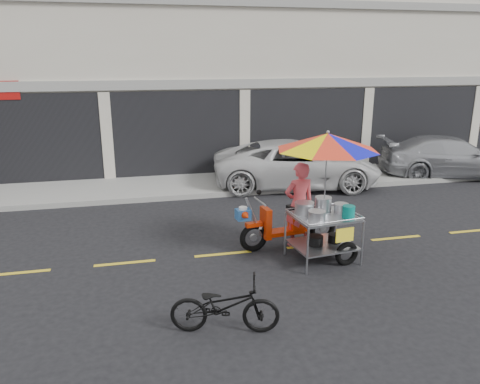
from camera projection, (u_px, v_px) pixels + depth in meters
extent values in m
plane|color=black|center=(313.00, 246.00, 10.19)|extent=(90.00, 90.00, 0.00)
cube|color=gray|center=(251.00, 180.00, 15.32)|extent=(45.00, 3.00, 0.15)
cube|color=beige|center=(222.00, 55.00, 18.89)|extent=(36.00, 8.00, 8.00)
cube|color=black|center=(245.00, 133.00, 15.84)|extent=(35.28, 0.06, 2.90)
cube|color=gray|center=(245.00, 84.00, 15.36)|extent=(36.00, 0.12, 0.30)
cube|color=gray|center=(245.00, 2.00, 14.66)|extent=(36.00, 0.12, 0.25)
cube|color=gold|center=(313.00, 246.00, 10.19)|extent=(42.00, 0.10, 0.01)
imported|color=silver|center=(297.00, 164.00, 14.66)|extent=(5.53, 3.24, 1.44)
imported|color=#9EA0A5|center=(450.00, 157.00, 15.84)|extent=(5.04, 2.97, 1.37)
imported|color=black|center=(225.00, 306.00, 6.92)|extent=(1.72, 0.94, 0.86)
torus|color=black|center=(254.00, 238.00, 9.83)|extent=(0.63, 0.19, 0.62)
torus|color=black|center=(322.00, 228.00, 10.37)|extent=(0.63, 0.19, 0.62)
cylinder|color=#9EA0A5|center=(254.00, 238.00, 9.83)|extent=(0.16, 0.08, 0.15)
cylinder|color=#9EA0A5|center=(322.00, 228.00, 10.37)|extent=(0.16, 0.08, 0.15)
cube|color=red|center=(254.00, 224.00, 9.75)|extent=(0.36, 0.17, 0.09)
cylinder|color=#9EA0A5|center=(254.00, 217.00, 9.71)|extent=(0.40, 0.10, 0.88)
cube|color=red|center=(266.00, 223.00, 9.84)|extent=(0.17, 0.38, 0.66)
cube|color=red|center=(287.00, 231.00, 10.07)|extent=(0.90, 0.41, 0.09)
cube|color=red|center=(307.00, 218.00, 10.16)|extent=(0.85, 0.38, 0.44)
cube|color=black|center=(303.00, 207.00, 10.05)|extent=(0.74, 0.35, 0.11)
cylinder|color=#9EA0A5|center=(260.00, 201.00, 9.66)|extent=(0.11, 0.60, 0.04)
sphere|color=black|center=(259.00, 192.00, 9.84)|extent=(0.11, 0.11, 0.11)
cylinder|color=white|center=(260.00, 227.00, 9.82)|extent=(0.15, 0.15, 0.05)
cube|color=#275796|center=(243.00, 214.00, 9.60)|extent=(0.31, 0.27, 0.22)
cylinder|color=white|center=(243.00, 208.00, 9.57)|extent=(0.19, 0.19, 0.05)
cone|color=red|center=(246.00, 216.00, 9.43)|extent=(0.22, 0.26, 0.20)
torus|color=black|center=(347.00, 254.00, 9.20)|extent=(0.51, 0.17, 0.50)
cylinder|color=#9EA0A5|center=(307.00, 252.00, 8.73)|extent=(0.04, 0.04, 0.93)
cylinder|color=#9EA0A5|center=(285.00, 234.00, 9.62)|extent=(0.04, 0.04, 0.93)
cylinder|color=#9EA0A5|center=(362.00, 243.00, 9.12)|extent=(0.04, 0.04, 0.93)
cylinder|color=#9EA0A5|center=(336.00, 227.00, 10.01)|extent=(0.04, 0.04, 0.93)
cube|color=#9EA0A5|center=(322.00, 245.00, 9.41)|extent=(1.31, 1.12, 0.03)
cube|color=#9EA0A5|center=(324.00, 217.00, 9.24)|extent=(1.31, 1.12, 0.04)
cylinder|color=#9EA0A5|center=(337.00, 221.00, 8.78)|extent=(1.20, 0.17, 0.03)
cylinder|color=#9EA0A5|center=(312.00, 206.00, 9.67)|extent=(1.20, 0.17, 0.03)
cylinder|color=#9EA0A5|center=(297.00, 217.00, 9.03)|extent=(0.14, 0.98, 0.03)
cylinder|color=#9EA0A5|center=(350.00, 210.00, 9.42)|extent=(0.14, 0.98, 0.03)
cylinder|color=#9EA0A5|center=(311.00, 236.00, 9.86)|extent=(0.14, 0.82, 0.04)
cylinder|color=#9EA0A5|center=(312.00, 212.00, 9.70)|extent=(0.14, 0.82, 0.04)
cube|color=yellow|center=(345.00, 235.00, 8.88)|extent=(0.38, 0.07, 0.27)
cylinder|color=#B7B7BC|center=(304.00, 209.00, 9.30)|extent=(0.43, 0.43, 0.22)
cylinder|color=#B7B7BC|center=(323.00, 205.00, 9.45)|extent=(0.37, 0.37, 0.28)
cylinder|color=#B7B7BC|center=(341.00, 209.00, 9.40)|extent=(0.32, 0.32, 0.16)
cylinder|color=#B7B7BC|center=(317.00, 216.00, 8.95)|extent=(0.36, 0.36, 0.17)
cylinder|color=#06786D|center=(349.00, 212.00, 9.08)|extent=(0.27, 0.27, 0.24)
cylinder|color=black|center=(315.00, 240.00, 9.33)|extent=(0.34, 0.34, 0.20)
cylinder|color=black|center=(335.00, 238.00, 9.47)|extent=(0.29, 0.29, 0.17)
cylinder|color=#9EA0A5|center=(326.00, 175.00, 9.13)|extent=(0.03, 0.03, 1.64)
sphere|color=#9EA0A5|center=(328.00, 132.00, 8.89)|extent=(0.07, 0.07, 0.07)
imported|color=#E04A51|center=(299.00, 204.00, 10.00)|extent=(0.72, 0.52, 1.85)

